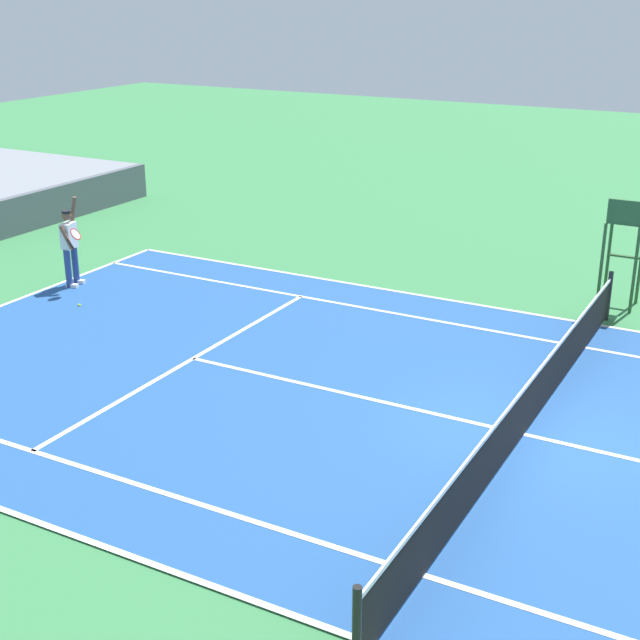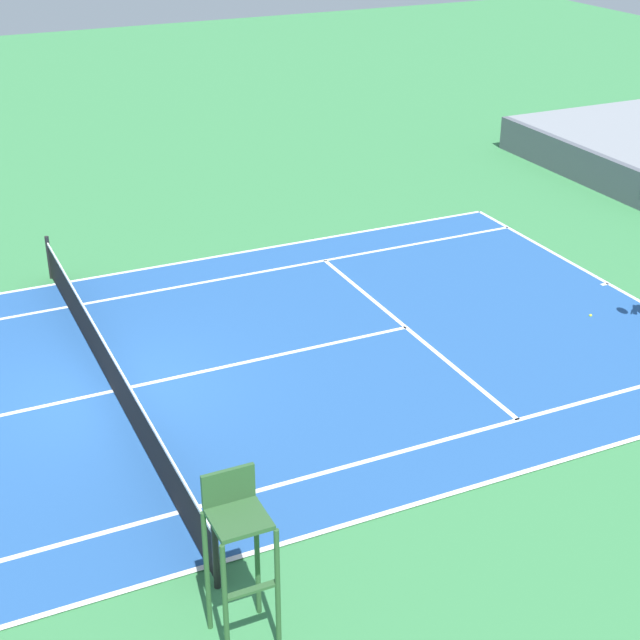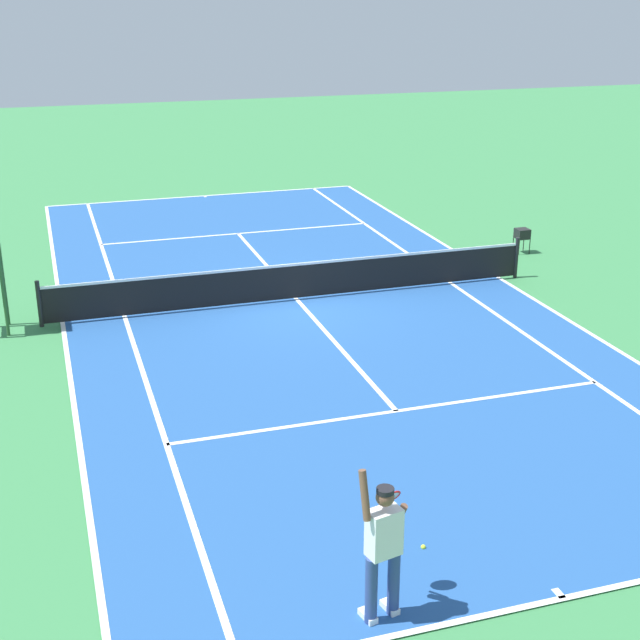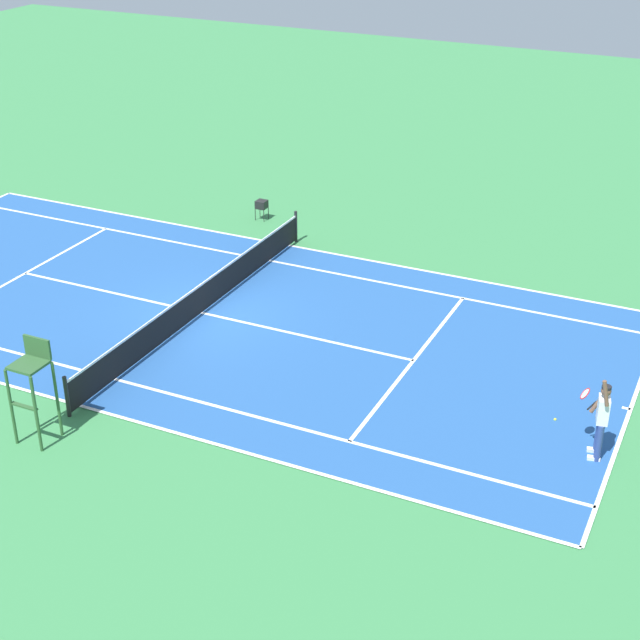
% 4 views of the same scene
% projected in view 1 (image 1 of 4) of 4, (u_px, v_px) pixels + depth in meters
% --- Properties ---
extents(ground_plane, '(80.00, 80.00, 0.00)m').
position_uv_depth(ground_plane, '(524.00, 436.00, 14.18)').
color(ground_plane, '#387F47').
extents(court, '(11.08, 23.88, 0.03)m').
position_uv_depth(court, '(524.00, 435.00, 14.18)').
color(court, '#235193').
rests_on(court, ground).
extents(net, '(11.98, 0.10, 1.07)m').
position_uv_depth(net, '(527.00, 406.00, 14.00)').
color(net, black).
rests_on(net, ground).
extents(tennis_player, '(0.74, 0.75, 2.08)m').
position_uv_depth(tennis_player, '(70.00, 245.00, 20.87)').
color(tennis_player, navy).
rests_on(tennis_player, ground).
extents(tennis_ball, '(0.07, 0.07, 0.07)m').
position_uv_depth(tennis_ball, '(79.00, 305.00, 19.83)').
color(tennis_ball, '#D1E533').
rests_on(tennis_ball, ground).
extents(umpire_chair, '(0.77, 0.77, 2.44)m').
position_uv_depth(umpire_chair, '(624.00, 238.00, 19.33)').
color(umpire_chair, '#2D562D').
rests_on(umpire_chair, ground).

